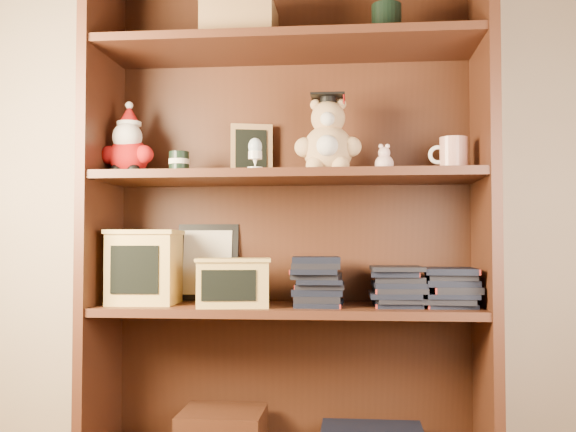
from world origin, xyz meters
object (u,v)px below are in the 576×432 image
object	(u,v)px
grad_teddy_bear	(328,142)
teacher_mug	(453,155)
treats_box	(145,267)
bookcase	(289,230)

from	to	relation	value
grad_teddy_bear	teacher_mug	xyz separation A→B (m)	(0.37, 0.01, -0.04)
teacher_mug	treats_box	xyz separation A→B (m)	(-0.94, -0.00, -0.34)
grad_teddy_bear	teacher_mug	size ratio (longest dim) A/B	2.12
treats_box	grad_teddy_bear	bearing A→B (deg)	-0.65
bookcase	treats_box	xyz separation A→B (m)	(-0.44, -0.05, -0.11)
treats_box	teacher_mug	bearing A→B (deg)	0.06
bookcase	grad_teddy_bear	distance (m)	0.30
treats_box	bookcase	bearing A→B (deg)	6.65
bookcase	teacher_mug	distance (m)	0.55
teacher_mug	grad_teddy_bear	bearing A→B (deg)	-178.86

